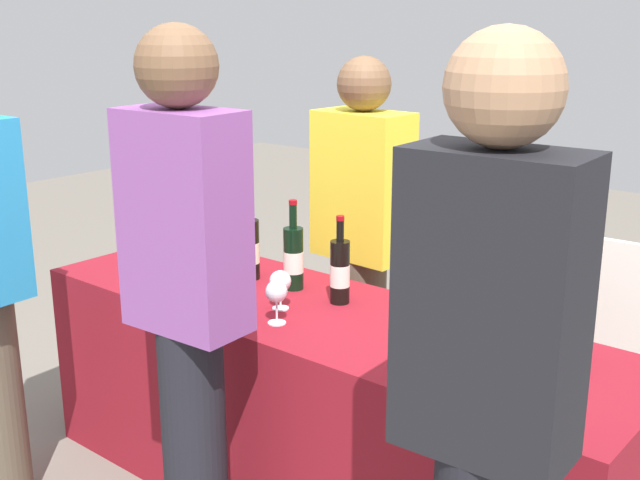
{
  "coord_description": "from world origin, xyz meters",
  "views": [
    {
      "loc": [
        1.61,
        -1.96,
        1.7
      ],
      "look_at": [
        0.0,
        0.0,
        0.98
      ],
      "focal_mm": 44.82,
      "sensor_mm": 36.0,
      "label": 1
    }
  ],
  "objects_px": {
    "wine_glass_0": "(145,252)",
    "guest_1": "(187,293)",
    "wine_glass_3": "(462,343)",
    "wine_bottle_3": "(293,257)",
    "wine_bottle_1": "(237,241)",
    "wine_bottle_5": "(428,294)",
    "wine_bottle_4": "(341,271)",
    "guest_2": "(485,403)",
    "wine_glass_2": "(276,293)",
    "server_pouring": "(362,238)",
    "wine_bottle_2": "(249,248)",
    "wine_glass_1": "(280,282)",
    "wine_bottle_0": "(172,233)",
    "menu_board": "(609,344)",
    "wine_bottle_6": "(564,324)"
  },
  "relations": [
    {
      "from": "wine_glass_0",
      "to": "guest_1",
      "type": "xyz_separation_m",
      "value": [
        0.71,
        -0.4,
        0.11
      ]
    },
    {
      "from": "wine_glass_3",
      "to": "guest_1",
      "type": "relative_size",
      "value": 0.08
    },
    {
      "from": "wine_glass_0",
      "to": "wine_bottle_3",
      "type": "bearing_deg",
      "value": 25.25
    },
    {
      "from": "wine_bottle_1",
      "to": "wine_bottle_5",
      "type": "bearing_deg",
      "value": -5.3
    },
    {
      "from": "wine_bottle_4",
      "to": "guest_2",
      "type": "relative_size",
      "value": 0.18
    },
    {
      "from": "wine_glass_2",
      "to": "server_pouring",
      "type": "distance_m",
      "value": 0.71
    },
    {
      "from": "guest_2",
      "to": "wine_bottle_1",
      "type": "bearing_deg",
      "value": 149.85
    },
    {
      "from": "wine_bottle_2",
      "to": "wine_glass_1",
      "type": "bearing_deg",
      "value": -28.23
    },
    {
      "from": "wine_bottle_0",
      "to": "wine_glass_1",
      "type": "bearing_deg",
      "value": -10.41
    },
    {
      "from": "menu_board",
      "to": "wine_glass_2",
      "type": "bearing_deg",
      "value": -120.56
    },
    {
      "from": "menu_board",
      "to": "wine_bottle_2",
      "type": "bearing_deg",
      "value": -140.01
    },
    {
      "from": "wine_bottle_3",
      "to": "menu_board",
      "type": "height_order",
      "value": "wine_bottle_3"
    },
    {
      "from": "wine_bottle_0",
      "to": "wine_bottle_3",
      "type": "distance_m",
      "value": 0.61
    },
    {
      "from": "guest_2",
      "to": "menu_board",
      "type": "height_order",
      "value": "guest_2"
    },
    {
      "from": "wine_glass_1",
      "to": "server_pouring",
      "type": "distance_m",
      "value": 0.59
    },
    {
      "from": "wine_bottle_1",
      "to": "menu_board",
      "type": "distance_m",
      "value": 1.54
    },
    {
      "from": "wine_bottle_6",
      "to": "wine_bottle_0",
      "type": "bearing_deg",
      "value": -177.79
    },
    {
      "from": "guest_2",
      "to": "wine_glass_0",
      "type": "bearing_deg",
      "value": 161.53
    },
    {
      "from": "wine_glass_3",
      "to": "server_pouring",
      "type": "xyz_separation_m",
      "value": [
        -0.82,
        0.63,
        0.02
      ]
    },
    {
      "from": "wine_bottle_5",
      "to": "guest_1",
      "type": "distance_m",
      "value": 0.75
    },
    {
      "from": "wine_bottle_3",
      "to": "wine_glass_0",
      "type": "relative_size",
      "value": 2.45
    },
    {
      "from": "wine_glass_0",
      "to": "guest_2",
      "type": "bearing_deg",
      "value": -15.56
    },
    {
      "from": "wine_bottle_3",
      "to": "wine_bottle_5",
      "type": "distance_m",
      "value": 0.6
    },
    {
      "from": "wine_bottle_3",
      "to": "menu_board",
      "type": "distance_m",
      "value": 1.34
    },
    {
      "from": "wine_bottle_0",
      "to": "guest_1",
      "type": "bearing_deg",
      "value": -37.57
    },
    {
      "from": "wine_bottle_4",
      "to": "wine_glass_0",
      "type": "xyz_separation_m",
      "value": [
        -0.76,
        -0.24,
        -0.02
      ]
    },
    {
      "from": "wine_bottle_2",
      "to": "wine_glass_1",
      "type": "relative_size",
      "value": 2.39
    },
    {
      "from": "wine_glass_2",
      "to": "server_pouring",
      "type": "bearing_deg",
      "value": 103.79
    },
    {
      "from": "wine_glass_2",
      "to": "menu_board",
      "type": "xyz_separation_m",
      "value": [
        0.66,
        1.24,
        -0.41
      ]
    },
    {
      "from": "wine_bottle_0",
      "to": "wine_bottle_6",
      "type": "distance_m",
      "value": 1.63
    },
    {
      "from": "wine_glass_2",
      "to": "menu_board",
      "type": "relative_size",
      "value": 0.17
    },
    {
      "from": "wine_bottle_6",
      "to": "wine_glass_2",
      "type": "relative_size",
      "value": 2.22
    },
    {
      "from": "wine_bottle_1",
      "to": "wine_bottle_6",
      "type": "xyz_separation_m",
      "value": [
        1.36,
        -0.04,
        0.01
      ]
    },
    {
      "from": "wine_bottle_1",
      "to": "wine_bottle_3",
      "type": "bearing_deg",
      "value": -8.26
    },
    {
      "from": "wine_bottle_5",
      "to": "wine_bottle_6",
      "type": "height_order",
      "value": "wine_bottle_5"
    },
    {
      "from": "guest_1",
      "to": "guest_2",
      "type": "relative_size",
      "value": 1.0
    },
    {
      "from": "guest_1",
      "to": "wine_bottle_3",
      "type": "bearing_deg",
      "value": 101.61
    },
    {
      "from": "wine_glass_0",
      "to": "wine_bottle_6",
      "type": "bearing_deg",
      "value": 9.42
    },
    {
      "from": "wine_bottle_1",
      "to": "wine_glass_3",
      "type": "bearing_deg",
      "value": -13.92
    },
    {
      "from": "wine_bottle_3",
      "to": "wine_glass_3",
      "type": "xyz_separation_m",
      "value": [
        0.84,
        -0.24,
        -0.03
      ]
    },
    {
      "from": "wine_glass_0",
      "to": "wine_glass_1",
      "type": "xyz_separation_m",
      "value": [
        0.64,
        0.06,
        -0.0
      ]
    },
    {
      "from": "wine_glass_2",
      "to": "wine_bottle_2",
      "type": "bearing_deg",
      "value": 145.05
    },
    {
      "from": "wine_glass_3",
      "to": "guest_2",
      "type": "relative_size",
      "value": 0.08
    },
    {
      "from": "wine_bottle_3",
      "to": "server_pouring",
      "type": "height_order",
      "value": "server_pouring"
    },
    {
      "from": "wine_bottle_4",
      "to": "guest_2",
      "type": "xyz_separation_m",
      "value": [
        0.93,
        -0.71,
        0.09
      ]
    },
    {
      "from": "wine_bottle_6",
      "to": "server_pouring",
      "type": "bearing_deg",
      "value": 159.01
    },
    {
      "from": "wine_bottle_6",
      "to": "guest_2",
      "type": "distance_m",
      "value": 0.75
    },
    {
      "from": "server_pouring",
      "to": "guest_2",
      "type": "relative_size",
      "value": 0.92
    },
    {
      "from": "wine_bottle_1",
      "to": "wine_bottle_6",
      "type": "distance_m",
      "value": 1.36
    },
    {
      "from": "wine_glass_0",
      "to": "guest_1",
      "type": "distance_m",
      "value": 0.82
    }
  ]
}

